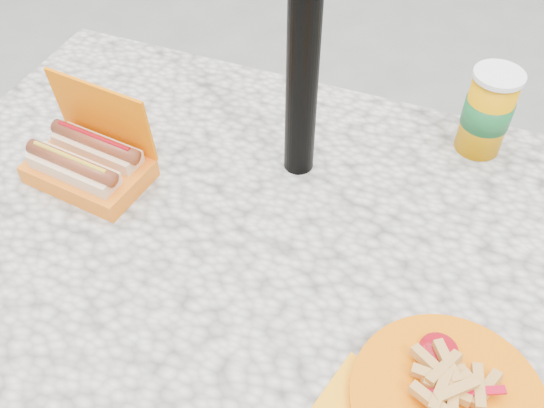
% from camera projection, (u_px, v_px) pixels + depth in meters
% --- Properties ---
extents(picnic_table, '(1.20, 0.80, 0.75)m').
position_uv_depth(picnic_table, '(264.00, 272.00, 1.02)').
color(picnic_table, beige).
rests_on(picnic_table, ground).
extents(hotdog_box, '(0.21, 0.15, 0.16)m').
position_uv_depth(hotdog_box, '(89.00, 162.00, 1.00)').
color(hotdog_box, '#E86800').
rests_on(hotdog_box, picnic_table).
extents(fries_plate, '(0.30, 0.33, 0.05)m').
position_uv_depth(fries_plate, '(443.00, 403.00, 0.74)').
color(fries_plate, '#FFA012').
rests_on(fries_plate, picnic_table).
extents(soda_cup, '(0.08, 0.08, 0.16)m').
position_uv_depth(soda_cup, '(488.00, 112.00, 1.02)').
color(soda_cup, orange).
rests_on(soda_cup, picnic_table).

